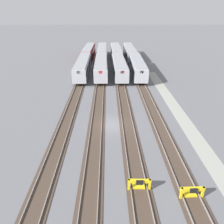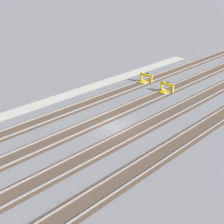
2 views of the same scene
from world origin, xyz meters
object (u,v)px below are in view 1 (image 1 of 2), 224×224
subway_car_front_row_left_inner (137,66)px  subway_car_back_row_centre (101,66)px  subway_car_front_row_rightmost (89,52)px  subway_car_back_row_leftmost (130,52)px  bumper_stop_nearest_track (191,191)px  bumper_stop_near_inner_track (139,183)px  subway_car_front_row_leftmost (102,52)px  subway_car_front_row_right_inner (116,52)px  subway_car_front_row_centre (119,66)px  subway_car_back_row_rightmost (83,66)px

subway_car_front_row_left_inner → subway_car_back_row_centre: bearing=90.0°
subway_car_front_row_left_inner → subway_car_front_row_rightmost: bearing=34.1°
subway_car_back_row_leftmost → bumper_stop_nearest_track: subway_car_back_row_leftmost is taller
subway_car_front_row_left_inner → bumper_stop_near_inner_track: size_ratio=9.01×
subway_car_back_row_leftmost → subway_car_front_row_leftmost: bearing=89.5°
subway_car_front_row_rightmost → bumper_stop_nearest_track: bearing=-167.2°
bumper_stop_nearest_track → subway_car_front_row_rightmost: bearing=12.8°
subway_car_front_row_right_inner → bumper_stop_nearest_track: (-56.23, -4.25, -1.53)m
bumper_stop_nearest_track → subway_car_front_row_centre: bearing=6.4°
bumper_stop_near_inner_track → subway_car_back_row_rightmost: bearing=13.1°
subway_car_back_row_rightmost → bumper_stop_near_inner_track: bearing=-166.9°
subway_car_front_row_leftmost → subway_car_front_row_left_inner: 20.73m
bumper_stop_nearest_track → subway_car_front_row_left_inner: bearing=-0.1°
subway_car_front_row_leftmost → subway_car_back_row_leftmost: bearing=-90.5°
subway_car_front_row_centre → bumper_stop_near_inner_track: subway_car_front_row_centre is taller
subway_car_back_row_centre → bumper_stop_near_inner_track: 36.72m
subway_car_front_row_left_inner → bumper_stop_nearest_track: subway_car_front_row_left_inner is taller
subway_car_front_row_left_inner → bumper_stop_nearest_track: 37.48m
subway_car_front_row_leftmost → subway_car_back_row_rightmost: (-18.86, 4.17, 0.00)m
subway_car_front_row_centre → subway_car_front_row_right_inner: (18.78, 0.05, 0.00)m
subway_car_front_row_right_inner → subway_car_back_row_leftmost: bearing=-90.1°
subway_car_back_row_centre → bumper_stop_nearest_track: 38.42m
subway_car_front_row_rightmost → subway_car_back_row_rightmost: (-18.96, -0.06, 0.00)m
subway_car_front_row_right_inner → subway_car_back_row_leftmost: same height
subway_car_back_row_rightmost → subway_car_front_row_rightmost: bearing=0.2°
subway_car_back_row_leftmost → bumper_stop_near_inner_track: 55.40m
subway_car_back_row_centre → bumper_stop_nearest_track: bearing=-167.3°
subway_car_front_row_left_inner → subway_car_front_row_right_inner: 19.27m
subway_car_front_row_right_inner → subway_car_back_row_rightmost: size_ratio=1.00×
subway_car_front_row_centre → subway_car_front_row_rightmost: size_ratio=1.00×
subway_car_front_row_right_inner → subway_car_front_row_rightmost: size_ratio=1.00×
subway_car_front_row_leftmost → bumper_stop_nearest_track: size_ratio=8.98×
subway_car_front_row_rightmost → bumper_stop_near_inner_track: 56.08m
subway_car_front_row_leftmost → subway_car_front_row_right_inner: (-0.08, -4.30, 0.00)m
subway_car_front_row_rightmost → bumper_stop_nearest_track: size_ratio=9.00×
subway_car_front_row_left_inner → subway_car_front_row_rightmost: (18.96, 12.84, 0.00)m
subway_car_front_row_right_inner → bumper_stop_near_inner_track: size_ratio=9.00×
subway_car_front_row_rightmost → subway_car_back_row_centre: 19.45m
subway_car_front_row_right_inner → bumper_stop_nearest_track: size_ratio=8.99×
subway_car_back_row_rightmost → subway_car_front_row_left_inner: bearing=-90.0°
subway_car_front_row_centre → subway_car_back_row_rightmost: bearing=90.0°
subway_car_front_row_centre → subway_car_back_row_centre: same height
subway_car_front_row_left_inner → subway_car_front_row_leftmost: bearing=24.5°
subway_car_front_row_left_inner → subway_car_front_row_centre: bearing=90.0°
subway_car_front_row_leftmost → subway_car_back_row_rightmost: size_ratio=1.00×
subway_car_front_row_left_inner → subway_car_front_row_rightmost: size_ratio=1.00×
subway_car_front_row_centre → subway_car_front_row_rightmost: 20.81m
subway_car_front_row_rightmost → subway_car_back_row_leftmost: bearing=-90.8°
subway_car_front_row_centre → subway_car_back_row_rightmost: 8.52m
subway_car_front_row_right_inner → bumper_stop_near_inner_track: (-55.22, -0.02, -1.53)m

